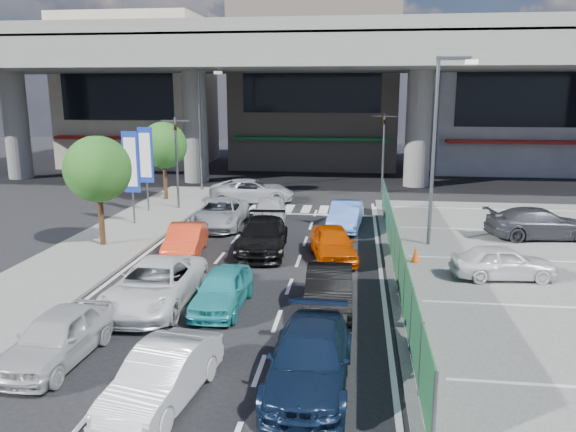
# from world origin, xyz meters

# --- Properties ---
(ground) EXTENTS (120.00, 120.00, 0.00)m
(ground) POSITION_xyz_m (0.00, 0.00, 0.00)
(ground) COLOR black
(ground) RESTS_ON ground
(parking_lot) EXTENTS (12.00, 28.00, 0.06)m
(parking_lot) POSITION_xyz_m (11.00, 2.00, 0.03)
(parking_lot) COLOR #5B5B59
(parking_lot) RESTS_ON ground
(sidewalk_left) EXTENTS (4.00, 30.00, 0.12)m
(sidewalk_left) POSITION_xyz_m (-7.00, 4.00, 0.06)
(sidewalk_left) COLOR #5B5B59
(sidewalk_left) RESTS_ON ground
(fence_run) EXTENTS (0.16, 22.00, 1.80)m
(fence_run) POSITION_xyz_m (5.30, 1.00, 0.90)
(fence_run) COLOR #1B512D
(fence_run) RESTS_ON ground
(expressway) EXTENTS (64.00, 14.00, 10.75)m
(expressway) POSITION_xyz_m (0.00, 22.00, 8.76)
(expressway) COLOR slate
(expressway) RESTS_ON ground
(building_west) EXTENTS (12.00, 10.90, 13.00)m
(building_west) POSITION_xyz_m (-16.00, 31.97, 6.49)
(building_west) COLOR #A59D85
(building_west) RESTS_ON ground
(building_center) EXTENTS (14.00, 10.90, 15.00)m
(building_center) POSITION_xyz_m (0.00, 32.97, 7.49)
(building_center) COLOR gray
(building_center) RESTS_ON ground
(building_east) EXTENTS (12.00, 10.90, 12.00)m
(building_east) POSITION_xyz_m (16.00, 31.97, 5.99)
(building_east) COLOR gray
(building_east) RESTS_ON ground
(traffic_light_left) EXTENTS (1.60, 1.24, 5.20)m
(traffic_light_left) POSITION_xyz_m (-6.20, 12.00, 3.94)
(traffic_light_left) COLOR #595B60
(traffic_light_left) RESTS_ON ground
(traffic_light_right) EXTENTS (1.60, 1.24, 5.20)m
(traffic_light_right) POSITION_xyz_m (5.50, 19.00, 3.94)
(traffic_light_right) COLOR #595B60
(traffic_light_right) RESTS_ON ground
(street_lamp_right) EXTENTS (1.65, 0.22, 8.00)m
(street_lamp_right) POSITION_xyz_m (7.17, 6.00, 4.77)
(street_lamp_right) COLOR #595B60
(street_lamp_right) RESTS_ON ground
(street_lamp_left) EXTENTS (1.65, 0.22, 8.00)m
(street_lamp_left) POSITION_xyz_m (-6.33, 18.00, 4.77)
(street_lamp_left) COLOR #595B60
(street_lamp_left) RESTS_ON ground
(signboard_near) EXTENTS (0.80, 0.14, 4.70)m
(signboard_near) POSITION_xyz_m (-7.20, 7.99, 3.06)
(signboard_near) COLOR #595B60
(signboard_near) RESTS_ON ground
(signboard_far) EXTENTS (0.80, 0.14, 4.70)m
(signboard_far) POSITION_xyz_m (-7.60, 10.99, 3.06)
(signboard_far) COLOR #595B60
(signboard_far) RESTS_ON ground
(tree_near) EXTENTS (2.80, 2.80, 4.80)m
(tree_near) POSITION_xyz_m (-7.00, 4.00, 3.39)
(tree_near) COLOR #382314
(tree_near) RESTS_ON ground
(tree_far) EXTENTS (2.80, 2.80, 4.80)m
(tree_far) POSITION_xyz_m (-7.80, 14.50, 3.39)
(tree_far) COLOR #382314
(tree_far) RESTS_ON ground
(van_white_back_left) EXTENTS (1.71, 3.89, 1.30)m
(van_white_back_left) POSITION_xyz_m (-3.45, -6.13, 0.65)
(van_white_back_left) COLOR beige
(van_white_back_left) RESTS_ON ground
(hatch_white_back_mid) EXTENTS (1.83, 3.93, 1.25)m
(hatch_white_back_mid) POSITION_xyz_m (-0.21, -7.65, 0.62)
(hatch_white_back_mid) COLOR silver
(hatch_white_back_mid) RESTS_ON ground
(minivan_navy_back) EXTENTS (1.93, 4.55, 1.31)m
(minivan_navy_back) POSITION_xyz_m (2.86, -6.56, 0.65)
(minivan_navy_back) COLOR black
(minivan_navy_back) RESTS_ON ground
(sedan_white_mid_left) EXTENTS (2.30, 4.97, 1.38)m
(sedan_white_mid_left) POSITION_xyz_m (-2.37, -2.25, 0.69)
(sedan_white_mid_left) COLOR white
(sedan_white_mid_left) RESTS_ON ground
(taxi_teal_mid) EXTENTS (1.53, 3.63, 1.23)m
(taxi_teal_mid) POSITION_xyz_m (-0.23, -2.20, 0.61)
(taxi_teal_mid) COLOR teal
(taxi_teal_mid) RESTS_ON ground
(hatch_black_mid_right) EXTENTS (1.51, 4.03, 1.32)m
(hatch_black_mid_right) POSITION_xyz_m (3.06, -2.00, 0.66)
(hatch_black_mid_right) COLOR black
(hatch_black_mid_right) RESTS_ON ground
(taxi_orange_left) EXTENTS (1.83, 4.00, 1.27)m
(taxi_orange_left) POSITION_xyz_m (-3.06, 3.20, 0.64)
(taxi_orange_left) COLOR red
(taxi_orange_left) RESTS_ON ground
(sedan_black_mid) EXTENTS (2.24, 4.87, 1.38)m
(sedan_black_mid) POSITION_xyz_m (-0.02, 4.08, 0.69)
(sedan_black_mid) COLOR black
(sedan_black_mid) RESTS_ON ground
(taxi_orange_right) EXTENTS (2.29, 4.15, 1.34)m
(taxi_orange_right) POSITION_xyz_m (2.94, 3.42, 0.67)
(taxi_orange_right) COLOR #C54000
(taxi_orange_right) RESTS_ON ground
(wagon_silver_front_left) EXTENTS (2.44, 4.98, 1.36)m
(wagon_silver_front_left) POSITION_xyz_m (-2.84, 8.25, 0.68)
(wagon_silver_front_left) COLOR silver
(wagon_silver_front_left) RESTS_ON ground
(sedan_white_front_mid) EXTENTS (2.02, 4.19, 1.38)m
(sedan_white_front_mid) POSITION_xyz_m (-0.52, 9.06, 0.69)
(sedan_white_front_mid) COLOR silver
(sedan_white_front_mid) RESTS_ON ground
(kei_truck_front_right) EXTENTS (1.74, 4.17, 1.34)m
(kei_truck_front_right) POSITION_xyz_m (3.32, 8.52, 0.67)
(kei_truck_front_right) COLOR #4A72CA
(kei_truck_front_right) RESTS_ON ground
(crossing_wagon_silver) EXTENTS (5.43, 3.25, 1.41)m
(crossing_wagon_silver) POSITION_xyz_m (-2.46, 14.62, 0.71)
(crossing_wagon_silver) COLOR #BABDC3
(crossing_wagon_silver) RESTS_ON ground
(parked_sedan_white) EXTENTS (3.71, 1.77, 1.23)m
(parked_sedan_white) POSITION_xyz_m (9.05, 1.62, 0.67)
(parked_sedan_white) COLOR silver
(parked_sedan_white) RESTS_ON parking_lot
(parked_sedan_dgrey) EXTENTS (5.00, 2.59, 1.39)m
(parked_sedan_dgrey) POSITION_xyz_m (12.10, 7.65, 0.75)
(parked_sedan_dgrey) COLOR #323238
(parked_sedan_dgrey) RESTS_ON parking_lot
(traffic_cone) EXTENTS (0.43, 0.43, 0.65)m
(traffic_cone) POSITION_xyz_m (6.18, 3.22, 0.39)
(traffic_cone) COLOR #FF540E
(traffic_cone) RESTS_ON parking_lot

